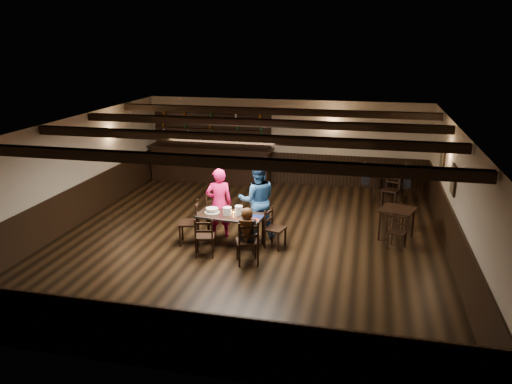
% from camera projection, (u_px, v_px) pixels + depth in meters
% --- Properties ---
extents(ground, '(10.00, 10.00, 0.00)m').
position_uv_depth(ground, '(248.00, 239.00, 11.75)').
color(ground, black).
rests_on(ground, ground).
extents(room_shell, '(9.02, 10.02, 2.71)m').
position_uv_depth(room_shell, '(249.00, 167.00, 11.27)').
color(room_shell, '#BAB09A').
rests_on(room_shell, ground).
extents(dining_table, '(1.55, 0.89, 0.75)m').
position_uv_depth(dining_table, '(230.00, 218.00, 11.19)').
color(dining_table, black).
rests_on(dining_table, ground).
extents(chair_near_left, '(0.50, 0.48, 0.89)m').
position_uv_depth(chair_near_left, '(204.00, 234.00, 10.66)').
color(chair_near_left, black).
rests_on(chair_near_left, ground).
extents(chair_near_right, '(0.58, 0.56, 0.96)m').
position_uv_depth(chair_near_right, '(248.00, 239.00, 10.28)').
color(chair_near_right, black).
rests_on(chair_near_right, ground).
extents(chair_end_left, '(0.54, 0.56, 1.00)m').
position_uv_depth(chair_end_left, '(193.00, 219.00, 11.36)').
color(chair_end_left, black).
rests_on(chair_end_left, ground).
extents(chair_end_right, '(0.50, 0.51, 0.90)m').
position_uv_depth(chair_end_right, '(272.00, 225.00, 11.19)').
color(chair_end_right, black).
rests_on(chair_end_right, ground).
extents(chair_far_pushed, '(0.52, 0.52, 0.80)m').
position_uv_depth(chair_far_pushed, '(213.00, 205.00, 12.68)').
color(chair_far_pushed, black).
rests_on(chair_far_pushed, ground).
extents(woman_pink, '(0.72, 0.60, 1.67)m').
position_uv_depth(woman_pink, '(219.00, 203.00, 11.68)').
color(woman_pink, '#F01B3A').
rests_on(woman_pink, ground).
extents(man_blue, '(1.06, 0.93, 1.83)m').
position_uv_depth(man_blue, '(257.00, 200.00, 11.64)').
color(man_blue, navy).
rests_on(man_blue, ground).
extents(seated_person, '(0.32, 0.49, 0.79)m').
position_uv_depth(seated_person, '(247.00, 227.00, 10.26)').
color(seated_person, black).
rests_on(seated_person, ground).
extents(cake, '(0.34, 0.34, 0.11)m').
position_uv_depth(cake, '(212.00, 211.00, 11.29)').
color(cake, white).
rests_on(cake, dining_table).
extents(plate_stack_a, '(0.19, 0.19, 0.18)m').
position_uv_depth(plate_stack_a, '(227.00, 211.00, 11.13)').
color(plate_stack_a, white).
rests_on(plate_stack_a, dining_table).
extents(plate_stack_b, '(0.17, 0.17, 0.20)m').
position_uv_depth(plate_stack_b, '(239.00, 210.00, 11.15)').
color(plate_stack_b, white).
rests_on(plate_stack_b, dining_table).
extents(tea_light, '(0.05, 0.05, 0.06)m').
position_uv_depth(tea_light, '(233.00, 213.00, 11.22)').
color(tea_light, '#A5A8AD').
rests_on(tea_light, dining_table).
extents(salt_shaker, '(0.04, 0.04, 0.10)m').
position_uv_depth(salt_shaker, '(243.00, 215.00, 10.97)').
color(salt_shaker, silver).
rests_on(salt_shaker, dining_table).
extents(pepper_shaker, '(0.04, 0.04, 0.10)m').
position_uv_depth(pepper_shaker, '(249.00, 216.00, 10.93)').
color(pepper_shaker, '#A5A8AD').
rests_on(pepper_shaker, dining_table).
extents(drink_glass, '(0.08, 0.08, 0.13)m').
position_uv_depth(drink_glass, '(244.00, 212.00, 11.16)').
color(drink_glass, silver).
rests_on(drink_glass, dining_table).
extents(menu_red, '(0.33, 0.25, 0.00)m').
position_uv_depth(menu_red, '(252.00, 219.00, 10.87)').
color(menu_red, maroon).
rests_on(menu_red, dining_table).
extents(menu_blue, '(0.33, 0.24, 0.00)m').
position_uv_depth(menu_blue, '(256.00, 216.00, 11.07)').
color(menu_blue, '#0D1642').
rests_on(menu_blue, dining_table).
extents(bar_counter, '(4.15, 0.70, 2.20)m').
position_uv_depth(bar_counter, '(211.00, 159.00, 16.45)').
color(bar_counter, black).
rests_on(bar_counter, ground).
extents(back_table_a, '(0.94, 0.94, 0.75)m').
position_uv_depth(back_table_a, '(397.00, 213.00, 11.60)').
color(back_table_a, black).
rests_on(back_table_a, ground).
extents(back_table_b, '(1.11, 1.11, 0.75)m').
position_uv_depth(back_table_b, '(390.00, 177.00, 14.58)').
color(back_table_b, black).
rests_on(back_table_b, ground).
extents(bg_patron_left, '(0.25, 0.35, 0.67)m').
position_uv_depth(bg_patron_left, '(366.00, 173.00, 14.49)').
color(bg_patron_left, black).
rests_on(bg_patron_left, ground).
extents(bg_patron_right, '(0.22, 0.36, 0.74)m').
position_uv_depth(bg_patron_right, '(407.00, 175.00, 14.15)').
color(bg_patron_right, black).
rests_on(bg_patron_right, ground).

